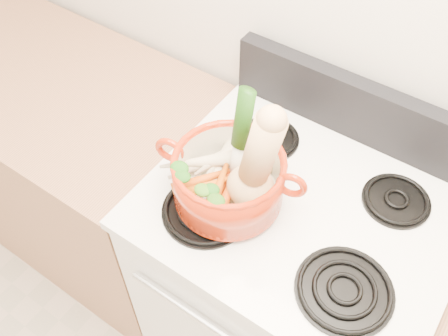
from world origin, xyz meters
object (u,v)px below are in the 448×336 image
Objects in this scene: stove_body at (285,290)px; leek at (240,139)px; dutch_oven at (229,179)px; squash at (254,161)px.

stove_body is 0.70m from leek.
stove_body is at bearing 16.77° from dutch_oven.
dutch_oven is at bearing -177.49° from squash.
leek is (-0.07, 0.04, -0.01)m from squash.
leek is at bearing -162.54° from stove_body.
stove_body is at bearing 44.64° from squash.
dutch_oven is (-0.17, -0.10, 0.57)m from stove_body.
squash reaches higher than leek.
leek is at bearing 77.57° from dutch_oven.
squash is (0.07, 0.00, 0.11)m from dutch_oven.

